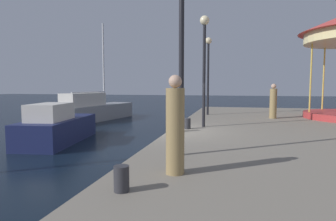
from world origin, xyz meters
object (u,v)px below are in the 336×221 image
Objects in this scene: lamp_post_far_end at (208,62)px; bollard_center at (187,124)px; lamp_post_near_edge at (182,27)px; lamp_post_mid_promenade at (204,51)px; bollard_south at (121,179)px; person_mid_promenade at (175,128)px; sailboat_grey at (92,110)px; person_far_corner at (273,102)px; motorboat_navy at (57,127)px; bollard_north at (181,126)px.

lamp_post_far_end is 6.08m from bollard_center.
lamp_post_mid_promenade is at bearing 89.59° from lamp_post_near_edge.
person_mid_promenade is (0.62, 1.07, 0.65)m from bollard_south.
bollard_center is at bearing 90.20° from bollard_south.
person_far_corner is (11.34, -2.96, 0.85)m from sailboat_grey.
person_mid_promenade reaches higher than person_far_corner.
motorboat_navy is 1.09× the size of lamp_post_near_edge.
bollard_north is (7.63, -8.00, 0.26)m from sailboat_grey.
person_far_corner reaches higher than motorboat_navy.
lamp_post_far_end reaches higher than bollard_center.
lamp_post_near_edge is at bearing -88.62° from lamp_post_far_end.
bollard_north is 0.23× the size of person_far_corner.
sailboat_grey is 11.04m from lamp_post_mid_promenade.
bollard_south is at bearing -88.43° from bollard_north.
person_far_corner reaches higher than bollard_center.
lamp_post_far_end is 10.57× the size of bollard_north.
motorboat_navy reaches higher than bollard_center.
motorboat_navy is 7.52m from sailboat_grey.
bollard_center is at bearing -129.27° from person_far_corner.
motorboat_navy is at bearing -73.30° from sailboat_grey.
lamp_post_mid_promenade is 6.53m from person_mid_promenade.
sailboat_grey is 1.76× the size of lamp_post_mid_promenade.
lamp_post_far_end is at bearing 87.18° from bollard_center.
sailboat_grey reaches higher than lamp_post_mid_promenade.
lamp_post_mid_promenade is 3.12m from bollard_north.
person_mid_promenade is at bearing -42.04° from motorboat_navy.
sailboat_grey reaches higher than bollard_north.
sailboat_grey is 11.75m from person_far_corner.
bollard_north is 6.28m from person_far_corner.
bollard_center is (5.61, -0.13, 0.34)m from motorboat_navy.
motorboat_navy is 1.11× the size of lamp_post_far_end.
bollard_center is (-0.53, -0.69, -2.73)m from lamp_post_mid_promenade.
lamp_post_near_edge reaches higher than bollard_north.
sailboat_grey is 1.75× the size of lamp_post_near_edge.
lamp_post_near_edge reaches higher than bollard_south.
lamp_post_far_end is at bearing 88.83° from bollard_south.
motorboat_navy is at bearing 145.45° from lamp_post_near_edge.
bollard_south is (0.02, -6.57, 0.00)m from bollard_center.
person_far_corner is at bearing -14.64° from sailboat_grey.
bollard_north is (-0.14, -0.66, 0.00)m from bollard_center.
bollard_center and bollard_north have the same top height.
sailboat_grey is 15.38m from person_mid_promenade.
lamp_post_far_end is 4.06m from person_far_corner.
person_mid_promenade is 10.30m from person_far_corner.
person_mid_promenade reaches higher than bollard_south.
sailboat_grey is 8.77m from lamp_post_far_end.
lamp_post_mid_promenade reaches higher than bollard_north.
lamp_post_mid_promenade reaches higher than person_mid_promenade.
lamp_post_near_edge reaches higher than person_far_corner.
lamp_post_near_edge is 2.54m from person_mid_promenade.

